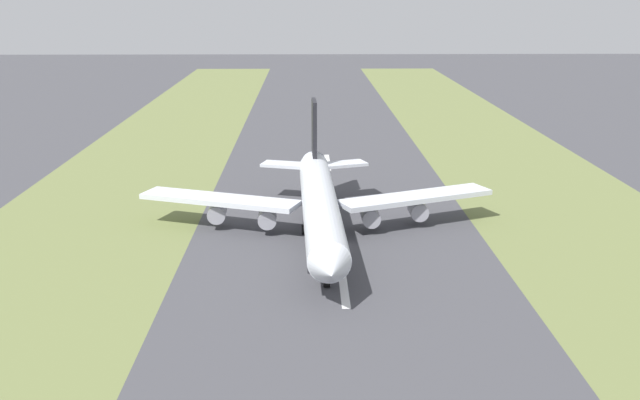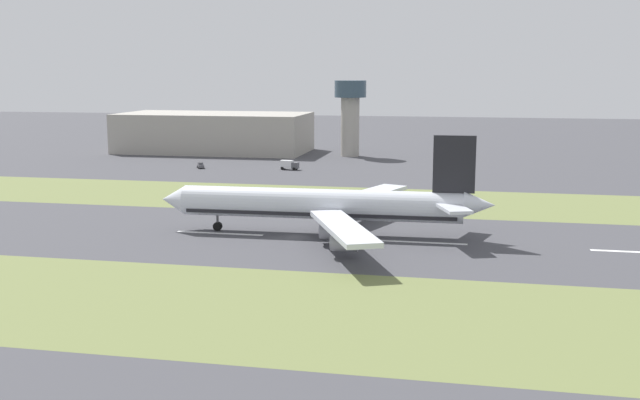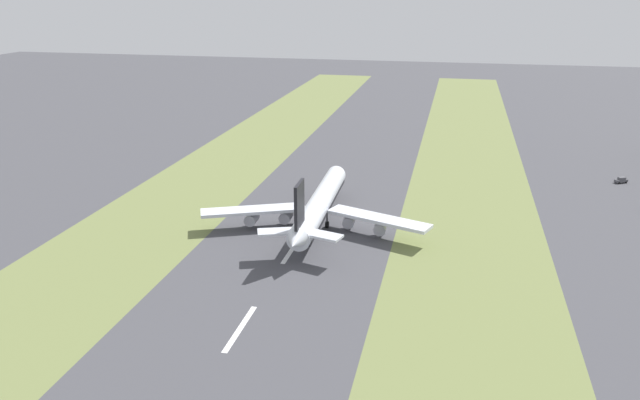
% 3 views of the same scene
% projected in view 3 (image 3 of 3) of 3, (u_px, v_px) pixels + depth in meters
% --- Properties ---
extents(ground_plane, '(800.00, 800.00, 0.00)m').
position_uv_depth(ground_plane, '(313.00, 217.00, 183.38)').
color(ground_plane, '#424247').
extents(grass_median_west, '(40.00, 600.00, 0.01)m').
position_uv_depth(grass_median_west, '(172.00, 206.00, 192.58)').
color(grass_median_west, olive).
rests_on(grass_median_west, ground).
extents(grass_median_east, '(40.00, 600.00, 0.01)m').
position_uv_depth(grass_median_east, '(470.00, 229.00, 174.17)').
color(grass_median_east, olive).
rests_on(grass_median_east, ground).
extents(centreline_dash_near, '(1.20, 18.00, 0.01)m').
position_uv_depth(centreline_dash_near, '(240.00, 328.00, 124.11)').
color(centreline_dash_near, silver).
rests_on(centreline_dash_near, ground).
extents(centreline_dash_mid, '(1.20, 18.00, 0.01)m').
position_uv_depth(centreline_dash_mid, '(292.00, 249.00, 161.00)').
color(centreline_dash_mid, silver).
rests_on(centreline_dash_mid, ground).
extents(centreline_dash_far, '(1.20, 18.00, 0.01)m').
position_uv_depth(centreline_dash_far, '(324.00, 200.00, 197.90)').
color(centreline_dash_far, silver).
rests_on(centreline_dash_far, ground).
extents(airplane_main_jet, '(64.11, 67.12, 20.20)m').
position_uv_depth(airplane_main_jet, '(319.00, 205.00, 175.10)').
color(airplane_main_jet, silver).
rests_on(airplane_main_jet, ground).
extents(apron_car, '(4.72, 3.70, 2.03)m').
position_uv_depth(apron_car, '(621.00, 180.00, 214.71)').
color(apron_car, '#4C4C51').
rests_on(apron_car, ground).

